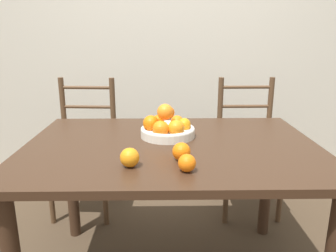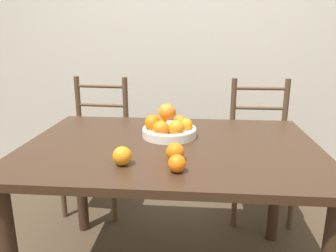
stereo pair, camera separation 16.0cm
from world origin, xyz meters
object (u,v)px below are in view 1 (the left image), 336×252
(orange_loose_0, at_px, (187,163))
(orange_loose_2, at_px, (130,157))
(fruit_bowl, at_px, (167,127))
(chair_right, at_px, (247,149))
(orange_loose_1, at_px, (181,152))
(chair_left, at_px, (85,150))

(orange_loose_0, xyz_separation_m, orange_loose_2, (-0.22, 0.05, 0.00))
(fruit_bowl, height_order, chair_right, chair_right)
(orange_loose_1, distance_m, chair_left, 1.23)
(fruit_bowl, relative_size, orange_loose_0, 4.00)
(chair_left, bearing_deg, fruit_bowl, -43.75)
(orange_loose_1, height_order, chair_right, chair_right)
(chair_left, bearing_deg, orange_loose_0, -54.87)
(fruit_bowl, bearing_deg, orange_loose_0, -81.10)
(fruit_bowl, height_order, orange_loose_2, fruit_bowl)
(fruit_bowl, distance_m, chair_left, 0.95)
(fruit_bowl, relative_size, orange_loose_1, 3.63)
(orange_loose_2, height_order, chair_right, chair_right)
(orange_loose_0, height_order, orange_loose_2, orange_loose_2)
(chair_right, bearing_deg, orange_loose_2, -126.31)
(chair_left, distance_m, chair_right, 1.20)
(fruit_bowl, distance_m, chair_right, 0.96)
(fruit_bowl, bearing_deg, orange_loose_2, -111.31)
(orange_loose_0, bearing_deg, fruit_bowl, 98.90)
(orange_loose_2, bearing_deg, chair_right, 54.23)
(orange_loose_0, relative_size, orange_loose_1, 0.91)
(orange_loose_0, height_order, orange_loose_1, orange_loose_1)
(chair_left, height_order, chair_right, same)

